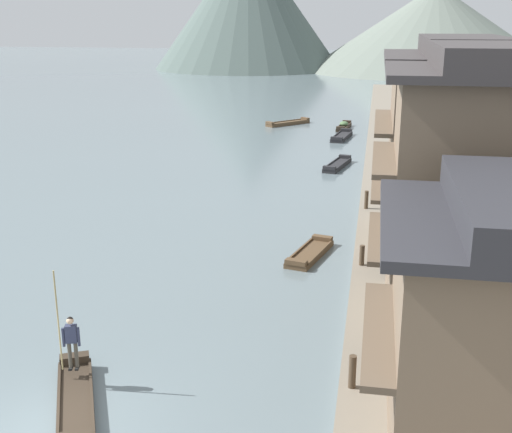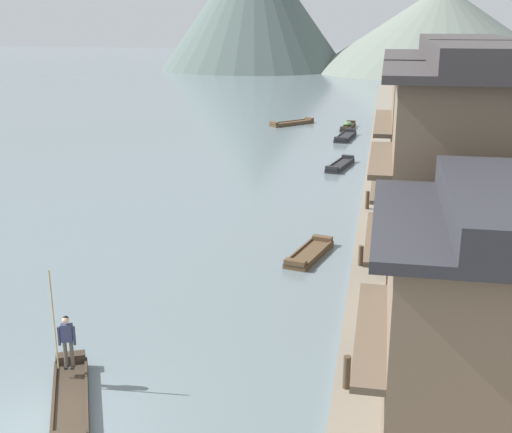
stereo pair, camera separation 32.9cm
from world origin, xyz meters
name	(u,v)px [view 1 (the left image)]	position (x,y,z in m)	size (l,w,h in m)	color
ground_plane	(50,432)	(0.00, 0.00, 0.00)	(400.00, 400.00, 0.00)	slate
riverbank_right	(506,176)	(16.15, 30.00, 0.32)	(18.00, 110.00, 0.64)	slate
boat_foreground_poled	(76,402)	(0.17, 1.13, 0.18)	(2.70, 4.32, 0.53)	#33281E
boatman_person	(71,337)	(-0.36, 2.20, 1.54)	(0.54, 0.33, 3.04)	black
boat_moored_nearest	(337,165)	(5.27, 32.16, 0.16)	(1.82, 4.46, 0.49)	#232326
boat_moored_second	(310,253)	(5.20, 13.98, 0.14)	(1.88, 3.88, 0.42)	brown
boat_moored_third	(344,126)	(4.84, 48.78, 0.25)	(1.28, 4.28, 0.70)	#33281E
boat_moored_far	(342,137)	(4.93, 43.54, 0.17)	(1.71, 4.78, 0.51)	#232326
boat_midriver_drifting	(288,123)	(-0.65, 50.23, 0.16)	(3.98, 4.30, 0.50)	brown
house_waterfront_second	(472,190)	(10.82, 7.52, 4.95)	(5.97, 6.08, 8.74)	#75604C
house_waterfront_tall	(455,146)	(11.09, 15.11, 4.94)	(6.51, 7.73, 8.74)	#75604C
mooring_post_dock_near	(352,372)	(7.50, 2.46, 1.11)	(0.20, 0.20, 0.93)	#473828
mooring_post_dock_mid	(362,255)	(7.50, 11.65, 1.05)	(0.20, 0.20, 0.82)	#473828
mooring_post_dock_far	(366,200)	(7.50, 19.83, 1.11)	(0.20, 0.20, 0.94)	#473828
hill_far_west	(248,3)	(-18.26, 120.57, 12.58)	(37.20, 37.20, 25.15)	#4C5B56
hill_far_centre	(434,28)	(17.76, 120.11, 7.86)	(48.26, 48.26, 15.73)	slate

